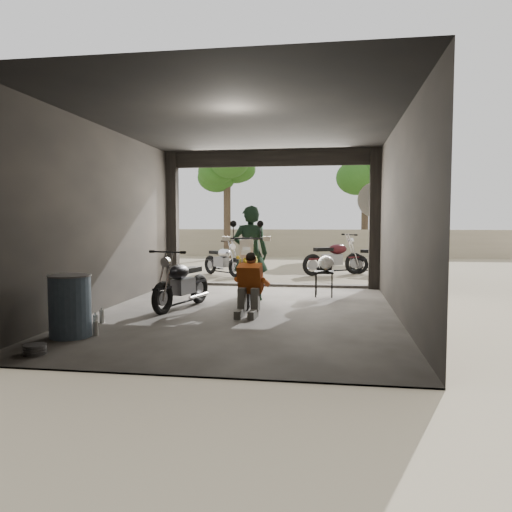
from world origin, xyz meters
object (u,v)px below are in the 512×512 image
(oil_drum, at_px, (70,307))
(sign_post, at_px, (375,216))
(main_bike, at_px, (249,269))
(outside_bike_a, at_px, (222,258))
(rider, at_px, (250,253))
(outside_bike_b, at_px, (334,255))
(left_bike, at_px, (182,279))
(stool, at_px, (324,275))
(mechanic, at_px, (249,286))
(helmet, at_px, (326,263))
(outside_bike_c, at_px, (380,256))

(oil_drum, xyz_separation_m, sign_post, (4.41, 5.80, 1.25))
(main_bike, distance_m, outside_bike_a, 4.92)
(oil_drum, bearing_deg, rider, 61.81)
(outside_bike_b, relative_size, rider, 0.95)
(left_bike, relative_size, stool, 2.93)
(rider, bearing_deg, mechanic, 92.53)
(outside_bike_b, height_order, stool, outside_bike_b)
(left_bike, relative_size, helmet, 4.44)
(main_bike, height_order, helmet, main_bike)
(outside_bike_b, xyz_separation_m, sign_post, (0.93, -2.68, 1.08))
(left_bike, relative_size, outside_bike_a, 1.03)
(outside_bike_b, relative_size, sign_post, 0.71)
(rider, height_order, sign_post, sign_post)
(oil_drum, bearing_deg, sign_post, 52.73)
(left_bike, distance_m, oil_drum, 2.51)
(outside_bike_c, relative_size, sign_post, 0.65)
(left_bike, height_order, rider, rider)
(mechanic, bearing_deg, helmet, 66.47)
(stool, bearing_deg, rider, -154.72)
(outside_bike_b, xyz_separation_m, rider, (-1.62, -5.00, 0.34))
(main_bike, xyz_separation_m, outside_bike_c, (2.93, 5.55, -0.11))
(oil_drum, bearing_deg, helmet, 51.32)
(left_bike, bearing_deg, stool, 49.36)
(main_bike, xyz_separation_m, helmet, (1.43, 1.01, 0.05))
(outside_bike_a, relative_size, oil_drum, 1.83)
(rider, bearing_deg, sign_post, -143.57)
(mechanic, bearing_deg, oil_drum, -135.82)
(main_bike, distance_m, oil_drum, 3.66)
(outside_bike_b, distance_m, stool, 4.34)
(left_bike, xyz_separation_m, oil_drum, (-0.81, -2.37, -0.11))
(outside_bike_a, xyz_separation_m, oil_drum, (-0.32, -7.79, -0.10))
(left_bike, relative_size, sign_post, 0.64)
(stool, bearing_deg, main_bike, -144.24)
(outside_bike_c, distance_m, stool, 4.80)
(outside_bike_c, bearing_deg, main_bike, 172.29)
(stool, bearing_deg, sign_post, 55.63)
(outside_bike_b, xyz_separation_m, helmet, (-0.16, -4.33, 0.10))
(outside_bike_a, height_order, outside_bike_c, outside_bike_c)
(mechanic, bearing_deg, rider, 102.19)
(left_bike, relative_size, outside_bike_c, 0.99)
(outside_bike_a, distance_m, outside_bike_c, 4.58)
(left_bike, bearing_deg, helmet, 48.97)
(outside_bike_a, distance_m, stool, 4.70)
(helmet, xyz_separation_m, sign_post, (1.10, 1.66, 0.97))
(rider, xyz_separation_m, mechanic, (0.25, -1.67, -0.43))
(main_bike, bearing_deg, oil_drum, -127.20)
(mechanic, bearing_deg, stool, 67.18)
(outside_bike_a, bearing_deg, helmet, -98.44)
(helmet, distance_m, oil_drum, 5.31)
(main_bike, bearing_deg, mechanic, -86.54)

